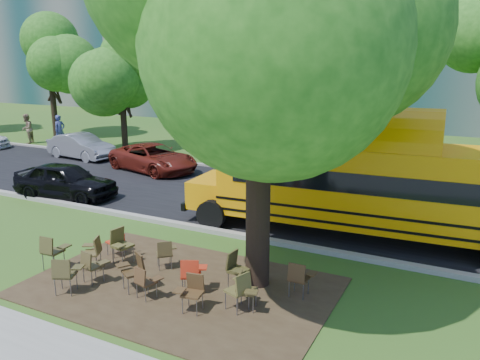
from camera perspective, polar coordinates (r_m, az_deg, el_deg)
The scene contains 31 objects.
ground at distance 12.20m, azimuth -10.05°, elevation -10.85°, with size 160.00×160.00×0.00m, color #2B5A1C.
dirt_patch at distance 11.29m, azimuth -7.42°, elevation -12.79°, with size 7.00×4.50×0.03m, color #382819.
asphalt_road at distance 17.90m, azimuth 3.42°, elevation -2.44°, with size 80.00×8.00×0.04m, color black.
kerb_near at distance 14.48m, azimuth -2.94°, elevation -6.26°, with size 80.00×0.25×0.14m, color gray.
kerb_far at distance 21.59m, azimuth 7.76°, elevation 0.46°, with size 80.00×0.25×0.14m, color gray.
building_left at distance 66.39m, azimuth -16.52°, elevation 17.73°, with size 26.00×14.00×20.00m, color slate.
bg_tree_0 at distance 28.75m, azimuth -14.32°, elevation 12.58°, with size 5.20×5.20×7.18m.
bg_tree_1 at distance 35.81m, azimuth -22.25°, elevation 13.51°, with size 6.00×6.00×8.40m.
bg_tree_2 at distance 27.44m, azimuth 1.41°, elevation 12.20°, with size 4.80×4.80×6.62m.
main_tree at distance 10.22m, azimuth 2.44°, elevation 19.88°, with size 7.20×7.20×9.74m.
school_bus at distance 14.13m, azimuth 17.99°, elevation -0.85°, with size 11.63×3.27×2.81m.
chair_0 at distance 12.75m, azimuth -21.98°, elevation -7.81°, with size 0.60×0.56×0.92m.
chair_1 at distance 11.68m, azimuth -17.66°, elevation -9.71°, with size 0.61×0.49×0.83m.
chair_2 at distance 11.34m, azimuth -20.55°, elevation -10.47°, with size 0.61×0.71×0.90m.
chair_3 at distance 11.11m, azimuth -12.75°, elevation -10.39°, with size 0.76×0.60×0.90m.
chair_4 at distance 10.67m, azimuth -11.50°, elevation -11.85°, with size 0.59×0.46×0.78m.
chair_5 at distance 10.07m, azimuth -5.86°, elevation -13.11°, with size 0.55×0.56×0.82m.
chair_6 at distance 10.00m, azimuth -0.02°, elevation -12.93°, with size 0.55×0.70×0.89m.
chair_7 at distance 10.06m, azimuth 0.55°, elevation -13.01°, with size 0.60×0.57×0.84m.
chair_8 at distance 13.10m, azimuth -14.80°, elevation -6.99°, with size 0.48×0.62×0.80m.
chair_9 at distance 12.46m, azimuth -17.43°, elevation -8.08°, with size 0.69×0.59×0.87m.
chair_10 at distance 12.60m, azimuth -14.40°, elevation -7.37°, with size 0.56×0.68×0.95m.
chair_11 at distance 10.73m, azimuth -5.91°, elevation -11.11°, with size 0.60×0.70×0.88m.
chair_12 at distance 10.90m, azimuth -0.46°, elevation -10.52°, with size 0.53×0.62×0.91m.
chair_13 at distance 10.62m, azimuth 7.25°, elevation -11.54°, with size 0.55×0.50×0.85m.
chair_14 at distance 12.04m, azimuth -9.09°, elevation -8.62°, with size 0.54×0.68×0.79m.
black_car at distance 19.26m, azimuth -20.51°, elevation -0.05°, with size 1.65×4.09×1.39m, color black.
bg_car_silver at distance 27.01m, azimuth -18.81°, elevation 3.90°, with size 1.45×4.16×1.37m, color gray.
bg_car_red at distance 22.90m, azimuth -10.52°, elevation 2.66°, with size 2.21×4.80×1.33m, color #5C170F.
pedestrian_a at distance 31.64m, azimuth -21.10°, elevation 5.64°, with size 0.71×0.47×1.96m, color navy.
pedestrian_b at distance 33.50m, azimuth -24.55°, elevation 5.70°, with size 0.93×0.73×1.92m, color #866C50.
Camera 1 is at (6.77, -8.78, 5.09)m, focal length 35.00 mm.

